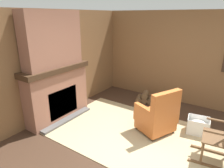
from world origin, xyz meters
TOP-DOWN VIEW (x-y plane):
  - ground_plane at (0.00, 0.00)m, footprint 14.00×14.00m
  - wood_panel_wall_left at (-2.56, 0.00)m, footprint 0.06×5.65m
  - wood_panel_wall_back at (0.02, 2.56)m, footprint 5.65×0.09m
  - fireplace_hearth at (-2.32, 0.00)m, footprint 0.60×1.64m
  - chimney_breast at (-2.33, 0.00)m, footprint 0.34×1.36m
  - area_rug at (-0.51, 0.38)m, footprint 3.43×2.17m
  - armchair at (-0.19, 0.70)m, footprint 0.84×0.87m
  - rocking_chair at (1.00, 0.45)m, footprint 0.85×0.56m
  - firewood_stack at (-1.05, 1.96)m, footprint 0.56×0.46m
  - laundry_basket at (0.52, 1.15)m, footprint 0.47×0.40m
  - oil_lamp_vase at (-2.37, -0.31)m, footprint 0.12×0.12m
  - storage_case at (-2.37, 0.08)m, footprint 0.14×0.21m

SIDE VIEW (x-z plane):
  - ground_plane at x=0.00m, z-range 0.00..0.00m
  - area_rug at x=-0.51m, z-range 0.00..0.01m
  - firewood_stack at x=-1.05m, z-range -0.03..0.26m
  - laundry_basket at x=0.52m, z-range 0.00..0.34m
  - armchair at x=-0.19m, z-range -0.12..0.84m
  - rocking_chair at x=1.00m, z-range -0.23..1.12m
  - fireplace_hearth at x=-2.32m, z-range 0.00..1.24m
  - wood_panel_wall_left at x=-2.56m, z-range 0.00..2.43m
  - wood_panel_wall_back at x=0.02m, z-range 0.01..2.43m
  - storage_case at x=-2.37m, z-range 1.25..1.40m
  - oil_lamp_vase at x=-2.37m, z-range 1.21..1.46m
  - chimney_breast at x=-2.33m, z-range 1.25..2.41m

